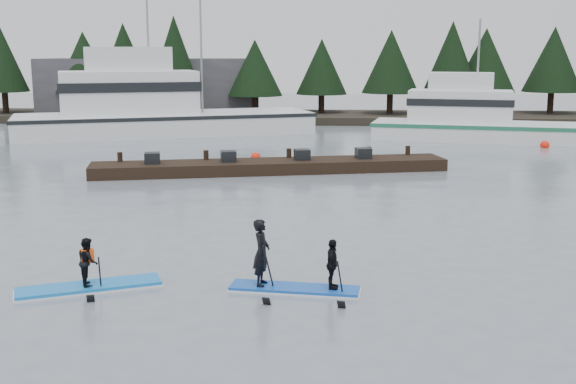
# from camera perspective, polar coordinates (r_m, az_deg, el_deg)

# --- Properties ---
(ground) EXTENTS (160.00, 160.00, 0.00)m
(ground) POSITION_cam_1_polar(r_m,az_deg,el_deg) (18.11, -1.12, -7.09)
(ground) COLOR slate
(ground) RESTS_ON ground
(far_shore) EXTENTS (70.00, 8.00, 0.60)m
(far_shore) POSITION_cam_1_polar(r_m,az_deg,el_deg) (59.40, 2.04, 5.94)
(far_shore) COLOR #2D281E
(far_shore) RESTS_ON ground
(treeline) EXTENTS (60.00, 4.00, 8.00)m
(treeline) POSITION_cam_1_polar(r_m,az_deg,el_deg) (59.43, 2.04, 5.65)
(treeline) COLOR black
(treeline) RESTS_ON ground
(waterfront_building) EXTENTS (18.00, 6.00, 5.00)m
(waterfront_building) POSITION_cam_1_polar(r_m,az_deg,el_deg) (63.12, -10.84, 8.05)
(waterfront_building) COLOR #4C4C51
(waterfront_building) RESTS_ON ground
(fishing_boat_large) EXTENTS (20.50, 12.03, 10.94)m
(fishing_boat_large) POSITION_cam_1_polar(r_m,az_deg,el_deg) (50.27, -10.35, 5.45)
(fishing_boat_large) COLOR white
(fishing_boat_large) RESTS_ON ground
(fishing_boat_medium) EXTENTS (14.80, 6.78, 8.53)m
(fishing_boat_medium) POSITION_cam_1_polar(r_m,az_deg,el_deg) (48.09, 14.90, 4.71)
(fishing_boat_medium) COLOR white
(fishing_boat_medium) RESTS_ON ground
(floating_dock) EXTENTS (16.79, 5.86, 0.56)m
(floating_dock) POSITION_cam_1_polar(r_m,az_deg,el_deg) (34.10, -1.36, 2.04)
(floating_dock) COLOR black
(floating_dock) RESTS_ON ground
(buoy_c) EXTENTS (0.54, 0.54, 0.54)m
(buoy_c) POSITION_cam_1_polar(r_m,az_deg,el_deg) (45.47, 19.62, 3.33)
(buoy_c) COLOR #FF220C
(buoy_c) RESTS_ON ground
(buoy_b) EXTENTS (0.53, 0.53, 0.53)m
(buoy_b) POSITION_cam_1_polar(r_m,az_deg,el_deg) (37.96, -2.56, 2.54)
(buoy_b) COLOR #FF220C
(buoy_b) RESTS_ON ground
(paddleboard_solo) EXTENTS (3.43, 2.12, 1.77)m
(paddleboard_solo) POSITION_cam_1_polar(r_m,az_deg,el_deg) (18.05, -15.47, -6.35)
(paddleboard_solo) COLOR blue
(paddleboard_solo) RESTS_ON ground
(paddleboard_duo) EXTENTS (3.15, 1.32, 2.22)m
(paddleboard_duo) POSITION_cam_1_polar(r_m,az_deg,el_deg) (17.25, 0.25, -5.88)
(paddleboard_duo) COLOR blue
(paddleboard_duo) RESTS_ON ground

